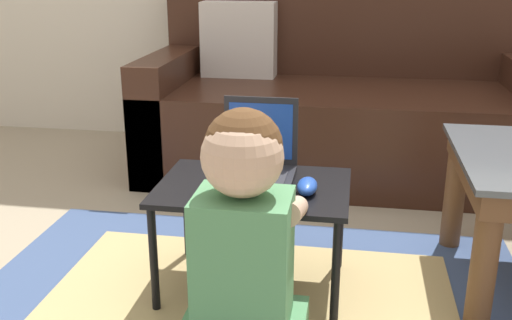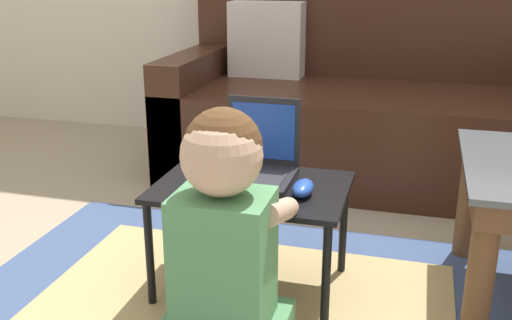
{
  "view_description": "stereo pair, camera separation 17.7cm",
  "coord_description": "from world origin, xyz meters",
  "px_view_note": "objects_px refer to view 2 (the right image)",
  "views": [
    {
      "loc": [
        0.28,
        -1.55,
        0.97
      ],
      "look_at": [
        -0.0,
        0.1,
        0.4
      ],
      "focal_mm": 42.0,
      "sensor_mm": 36.0,
      "label": 1
    },
    {
      "loc": [
        0.45,
        -1.52,
        0.97
      ],
      "look_at": [
        -0.0,
        0.1,
        0.4
      ],
      "focal_mm": 42.0,
      "sensor_mm": 36.0,
      "label": 2
    }
  ],
  "objects_px": {
    "laptop": "(257,166)",
    "computer_mouse": "(303,188)",
    "person_seated": "(224,252)",
    "couch": "(365,109)",
    "laptop_desk": "(251,197)"
  },
  "relations": [
    {
      "from": "laptop",
      "to": "computer_mouse",
      "type": "bearing_deg",
      "value": -30.05
    },
    {
      "from": "person_seated",
      "to": "couch",
      "type": "bearing_deg",
      "value": 83.98
    },
    {
      "from": "computer_mouse",
      "to": "laptop",
      "type": "bearing_deg",
      "value": 149.95
    },
    {
      "from": "laptop_desk",
      "to": "laptop",
      "type": "bearing_deg",
      "value": 87.12
    },
    {
      "from": "laptop_desk",
      "to": "person_seated",
      "type": "xyz_separation_m",
      "value": [
        0.04,
        -0.38,
        0.02
      ]
    },
    {
      "from": "laptop_desk",
      "to": "person_seated",
      "type": "height_order",
      "value": "person_seated"
    },
    {
      "from": "couch",
      "to": "computer_mouse",
      "type": "relative_size",
      "value": 16.31
    },
    {
      "from": "couch",
      "to": "laptop",
      "type": "distance_m",
      "value": 1.16
    },
    {
      "from": "couch",
      "to": "laptop",
      "type": "relative_size",
      "value": 7.71
    },
    {
      "from": "couch",
      "to": "laptop_desk",
      "type": "height_order",
      "value": "couch"
    },
    {
      "from": "couch",
      "to": "laptop_desk",
      "type": "distance_m",
      "value": 1.21
    },
    {
      "from": "laptop_desk",
      "to": "computer_mouse",
      "type": "distance_m",
      "value": 0.18
    },
    {
      "from": "laptop_desk",
      "to": "computer_mouse",
      "type": "relative_size",
      "value": 5.08
    },
    {
      "from": "laptop_desk",
      "to": "laptop",
      "type": "height_order",
      "value": "laptop"
    },
    {
      "from": "couch",
      "to": "computer_mouse",
      "type": "bearing_deg",
      "value": -92.26
    }
  ]
}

